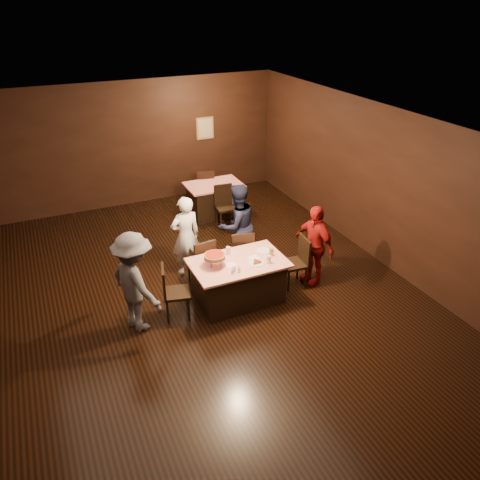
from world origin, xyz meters
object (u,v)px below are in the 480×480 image
object	(u,v)px
diner_white_jacket	(186,236)
plate_empty	(263,251)
pizza_stand	(215,256)
diner_navy_hoodie	(237,226)
back_table	(214,199)
chair_back_far	(205,187)
chair_back_near	(226,207)
chair_end_left	(177,292)
glass_amber	(271,252)
glass_back	(228,251)
diner_grey_knit	(135,283)
chair_far_right	(241,252)
chair_end_right	(294,263)
chair_far_left	(201,261)
glass_front_right	(269,259)
main_table	(238,281)
diner_red_shirt	(314,245)

from	to	relation	value
diner_white_jacket	plate_empty	size ratio (longest dim) A/B	6.26
pizza_stand	diner_navy_hoodie	bearing A→B (deg)	50.65
back_table	chair_back_far	world-z (taller)	chair_back_far
back_table	chair_back_near	bearing A→B (deg)	-90.00
chair_end_left	glass_amber	xyz separation A→B (m)	(1.70, -0.05, 0.37)
glass_back	diner_grey_knit	bearing A→B (deg)	-169.61
chair_far_right	chair_end_right	bearing A→B (deg)	146.76
pizza_stand	glass_back	distance (m)	0.44
back_table	glass_back	distance (m)	3.35
chair_far_right	chair_end_right	size ratio (longest dim) A/B	1.00
diner_navy_hoodie	diner_grey_knit	size ratio (longest dim) A/B	0.99
chair_back_near	diner_white_jacket	xyz separation A→B (m)	(-1.46, -1.55, 0.31)
chair_end_right	chair_back_far	distance (m)	4.07
diner_white_jacket	glass_back	distance (m)	1.03
chair_end_right	chair_back_near	size ratio (longest dim) A/B	1.00
plate_empty	glass_amber	bearing A→B (deg)	-75.96
chair_far_left	diner_white_jacket	size ratio (longest dim) A/B	0.61
glass_front_right	chair_far_right	bearing A→B (deg)	92.86
glass_back	pizza_stand	bearing A→B (deg)	-144.46
back_table	pizza_stand	distance (m)	3.72
diner_navy_hoodie	glass_front_right	distance (m)	1.39
pizza_stand	chair_back_near	bearing A→B (deg)	63.62
chair_end_right	diner_white_jacket	bearing A→B (deg)	-121.96
back_table	chair_back_near	size ratio (longest dim) A/B	1.37
diner_grey_knit	diner_navy_hoodie	bearing A→B (deg)	-84.96
chair_end_left	plate_empty	bearing A→B (deg)	-71.09
plate_empty	glass_amber	xyz separation A→B (m)	(0.05, -0.20, 0.06)
chair_end_right	pizza_stand	size ratio (longest dim) A/B	2.50
chair_back_far	glass_amber	xyz separation A→B (m)	(-0.35, -4.12, 0.37)
chair_end_right	glass_amber	xyz separation A→B (m)	(-0.50, -0.05, 0.37)
back_table	diner_grey_knit	xyz separation A→B (m)	(-2.69, -3.48, 0.45)
chair_back_far	main_table	bearing A→B (deg)	90.43
back_table	chair_back_far	distance (m)	0.61
chair_end_left	diner_navy_hoodie	bearing A→B (deg)	-40.68
pizza_stand	glass_front_right	world-z (taller)	pizza_stand
diner_grey_knit	main_table	bearing A→B (deg)	-111.87
diner_white_jacket	glass_back	xyz separation A→B (m)	(0.46, -0.92, 0.06)
chair_back_near	diner_grey_knit	xyz separation A→B (m)	(-2.69, -2.78, 0.36)
chair_far_left	plate_empty	bearing A→B (deg)	141.37
chair_back_far	diner_red_shirt	world-z (taller)	diner_red_shirt
main_table	chair_back_far	distance (m)	4.18
pizza_stand	chair_far_left	bearing A→B (deg)	90.00
diner_white_jacket	diner_grey_knit	xyz separation A→B (m)	(-1.23, -1.23, 0.05)
chair_end_left	glass_front_right	world-z (taller)	chair_end_left
chair_far_right	chair_back_near	bearing A→B (deg)	-91.45
chair_far_right	chair_end_left	size ratio (longest dim) A/B	1.00
back_table	diner_grey_knit	distance (m)	4.42
chair_end_left	glass_back	world-z (taller)	chair_end_left
glass_front_right	chair_end_right	bearing A→B (deg)	21.04
diner_red_shirt	glass_back	world-z (taller)	diner_red_shirt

